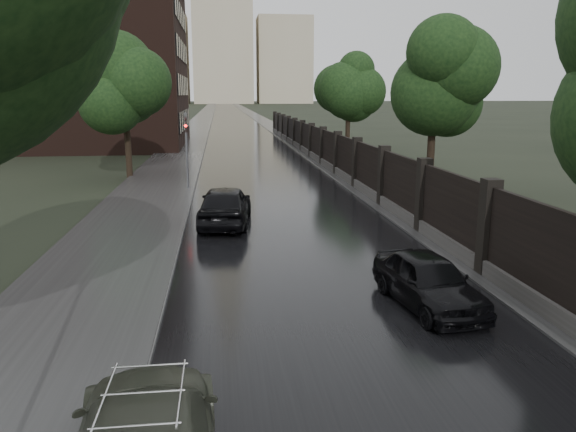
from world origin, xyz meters
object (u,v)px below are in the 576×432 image
Objects in this scene: tree_right_c at (348,94)px; traffic_light at (187,145)px; car_right_near at (428,281)px; hatchback_left at (225,205)px; tree_right_b at (434,93)px; tree_left_far at (125,88)px.

tree_right_c is 19.26m from traffic_light.
car_right_near is (-5.33, -32.07, -4.31)m from tree_right_c.
traffic_light is 0.87× the size of hatchback_left.
tree_right_b is at bearing -90.00° from tree_right_c.
traffic_light is at bearing -128.18° from tree_right_c.
tree_right_b is 1.75× the size of traffic_light.
car_right_near is (6.47, -17.06, -1.76)m from traffic_light.
tree_left_far reaches higher than tree_right_c.
tree_left_far is 1.85× the size of traffic_light.
hatchback_left is (1.83, -8.00, -1.62)m from traffic_light.
tree_right_b is 1.87× the size of car_right_near.
tree_left_far reaches higher than car_right_near.
tree_right_c is at bearing 32.83° from tree_left_far.
hatchback_left is at bearing -153.33° from tree_right_b.
car_right_near is at bearing -69.24° from traffic_light.
traffic_light is 8.37m from hatchback_left.
car_right_near is at bearing 122.94° from hatchback_left.
tree_right_c reaches higher than hatchback_left.
tree_right_c is 1.53× the size of hatchback_left.
hatchback_left is at bearing -77.11° from traffic_light.
traffic_light is (-11.80, 2.99, -2.55)m from tree_right_b.
tree_right_b is at bearing -27.30° from tree_left_far.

